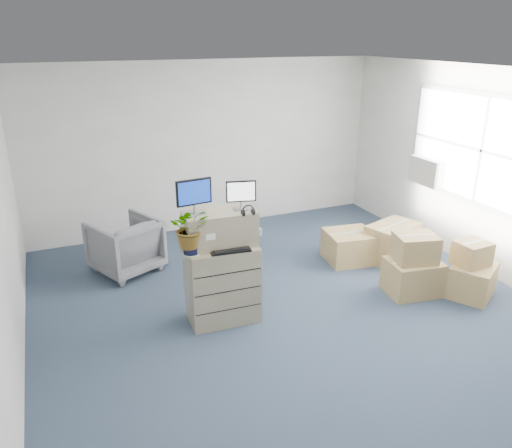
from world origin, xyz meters
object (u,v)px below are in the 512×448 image
object	(u,v)px
keyboard	(230,250)
monitor_left	(194,195)
filing_cabinet_lower	(222,283)
potted_plant	(190,233)
office_chair	(125,243)
water_bottle	(230,234)
monitor_right	(241,194)

from	to	relation	value
keyboard	monitor_left	bearing A→B (deg)	150.80
filing_cabinet_lower	potted_plant	world-z (taller)	potted_plant
monitor_left	office_chair	bearing A→B (deg)	102.71
office_chair	water_bottle	bearing A→B (deg)	94.09
filing_cabinet_lower	potted_plant	size ratio (longest dim) A/B	1.75
monitor_right	potted_plant	distance (m)	0.72
water_bottle	office_chair	world-z (taller)	water_bottle
filing_cabinet_lower	monitor_right	world-z (taller)	monitor_right
monitor_left	keyboard	distance (m)	0.73
filing_cabinet_lower	monitor_left	bearing A→B (deg)	168.05
keyboard	office_chair	bearing A→B (deg)	121.18
water_bottle	potted_plant	world-z (taller)	potted_plant
water_bottle	office_chair	distance (m)	2.07
filing_cabinet_lower	monitor_right	distance (m)	1.09
monitor_left	water_bottle	bearing A→B (deg)	-13.12
monitor_left	office_chair	size ratio (longest dim) A/B	0.47
monitor_left	keyboard	size ratio (longest dim) A/B	0.89
keyboard	potted_plant	world-z (taller)	potted_plant
office_chair	keyboard	bearing A→B (deg)	90.26
keyboard	monitor_right	bearing A→B (deg)	46.82
monitor_right	water_bottle	xyz separation A→B (m)	(-0.14, 0.00, -0.47)
filing_cabinet_lower	office_chair	xyz separation A→B (m)	(-0.83, 1.75, -0.04)
potted_plant	water_bottle	bearing A→B (deg)	11.23
filing_cabinet_lower	water_bottle	distance (m)	0.60
filing_cabinet_lower	monitor_right	bearing A→B (deg)	7.56
potted_plant	office_chair	bearing A→B (deg)	104.20
monitor_right	keyboard	distance (m)	0.64
monitor_left	office_chair	distance (m)	2.10
filing_cabinet_lower	office_chair	bearing A→B (deg)	118.35
filing_cabinet_lower	keyboard	xyz separation A→B (m)	(0.05, -0.16, 0.48)
monitor_right	water_bottle	size ratio (longest dim) A/B	1.36
filing_cabinet_lower	potted_plant	distance (m)	0.81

